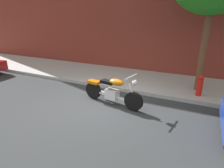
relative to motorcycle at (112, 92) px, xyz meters
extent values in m
plane|color=#303335|center=(-0.36, -0.32, -0.45)|extent=(60.00, 60.00, 0.00)
cube|color=#AAAAAA|center=(-0.36, 2.69, -0.38)|extent=(25.72, 3.02, 0.14)
cylinder|color=black|center=(0.81, -0.14, -0.14)|extent=(0.63, 0.23, 0.62)
cylinder|color=black|center=(-0.81, 0.13, -0.14)|extent=(0.63, 0.23, 0.62)
cube|color=silver|center=(0.00, -0.01, -0.09)|extent=(0.48, 0.35, 0.32)
cube|color=silver|center=(0.00, -0.01, -0.16)|extent=(1.48, 0.33, 0.06)
ellipsoid|color=#D1660C|center=(0.18, -0.04, 0.37)|extent=(0.56, 0.34, 0.22)
cube|color=black|center=(-0.18, 0.02, 0.31)|extent=(0.51, 0.32, 0.10)
cube|color=#D1660C|center=(-0.76, 0.12, 0.19)|extent=(0.47, 0.31, 0.10)
cylinder|color=silver|center=(0.75, -0.13, 0.14)|extent=(0.28, 0.09, 0.58)
cylinder|color=silver|center=(0.70, -0.12, 0.65)|extent=(0.15, 0.70, 0.04)
sphere|color=silver|center=(0.83, -0.15, 0.49)|extent=(0.17, 0.17, 0.17)
cylinder|color=silver|center=(-0.22, 0.19, -0.19)|extent=(0.80, 0.22, 0.09)
cylinder|color=brown|center=(2.55, 2.30, 1.32)|extent=(0.22, 0.22, 3.53)
cylinder|color=red|center=(2.62, 1.70, -0.07)|extent=(0.20, 0.20, 0.75)
sphere|color=red|center=(2.62, 1.70, 0.36)|extent=(0.19, 0.19, 0.19)
camera|label=1|loc=(2.53, -5.25, 2.33)|focal=30.09mm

